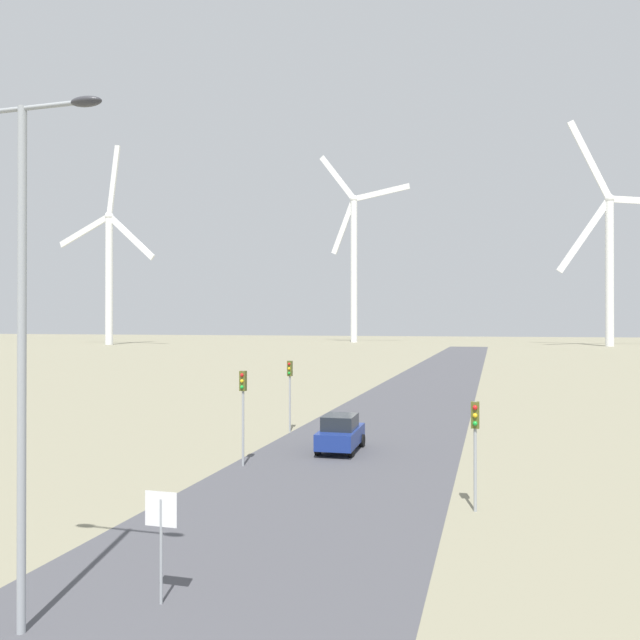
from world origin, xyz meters
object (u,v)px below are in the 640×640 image
Objects in this scene: stop_sign_near at (161,525)px; traffic_light_post_mid_left at (290,380)px; wind_turbine_center at (610,251)px; car_approaching at (341,433)px; traffic_light_post_near_left at (243,396)px; traffic_light_post_near_right at (475,431)px; wind_turbine_left at (354,254)px; streetlamp at (22,303)px; wind_turbine_far_left at (109,262)px.

stop_sign_near is 0.61× the size of traffic_light_post_mid_left.
traffic_light_post_mid_left is at bearing -105.59° from wind_turbine_center.
traffic_light_post_mid_left reaches higher than car_approaching.
stop_sign_near is 17.66m from car_approaching.
wind_turbine_center reaches higher than traffic_light_post_near_left.
wind_turbine_center reaches higher than traffic_light_post_near_right.
traffic_light_post_near_right is 169.65m from wind_turbine_center.
wind_turbine_left reaches higher than traffic_light_post_near_right.
wind_turbine_far_left is (-100.97, 150.86, 17.69)m from streetlamp.
traffic_light_post_near_right is at bearing -49.89° from traffic_light_post_mid_left.
wind_turbine_left reaches higher than wind_turbine_far_left.
traffic_light_post_near_right is (10.26, -4.17, -0.38)m from traffic_light_post_near_left.
traffic_light_post_near_right is 0.06× the size of wind_turbine_left.
stop_sign_near is 182.50m from wind_turbine_far_left.
traffic_light_post_near_left is 167.80m from wind_turbine_center.
wind_turbine_far_left is at bearing 128.15° from traffic_light_post_near_right.
streetlamp is at bearing -84.86° from traffic_light_post_mid_left.
streetlamp is at bearing -79.54° from wind_turbine_left.
traffic_light_post_near_left is at bearing -85.25° from traffic_light_post_mid_left.
wind_turbine_left is 1.01× the size of wind_turbine_center.
wind_turbine_left is (-44.21, 180.51, 26.54)m from traffic_light_post_near_right.
wind_turbine_far_left reaches higher than car_approaching.
car_approaching is at bearing 128.63° from traffic_light_post_near_right.
car_approaching is at bearing -77.73° from wind_turbine_left.
wind_turbine_far_left is at bearing 124.70° from stop_sign_near.
traffic_light_post_mid_left is 6.55m from car_approaching.
traffic_light_post_near_left is 11.08m from traffic_light_post_near_right.
car_approaching is (4.20, -4.54, -2.16)m from traffic_light_post_mid_left.
stop_sign_near is (2.10, 1.98, -5.05)m from streetlamp.
wind_turbine_far_left is 0.93× the size of wind_turbine_left.
wind_turbine_center is at bearing 77.65° from stop_sign_near.
wind_turbine_center is (31.41, 165.05, 23.55)m from traffic_light_post_near_right.
traffic_light_post_near_left is 0.07× the size of wind_turbine_center.
traffic_light_post_near_left reaches higher than traffic_light_post_near_right.
traffic_light_post_near_left reaches higher than stop_sign_near.
car_approaching is (3.46, 4.35, -2.21)m from traffic_light_post_near_left.
traffic_light_post_near_left is 1.14× the size of traffic_light_post_near_right.
traffic_light_post_near_left is 1.03× the size of car_approaching.
traffic_light_post_mid_left is (-0.74, 8.89, -0.06)m from traffic_light_post_near_left.
wind_turbine_far_left is (-103.00, 131.24, 23.63)m from car_approaching.
wind_turbine_far_left reaches higher than streetlamp.
streetlamp is 15.78m from traffic_light_post_near_left.
wind_turbine_center reaches higher than streetlamp.
traffic_light_post_mid_left reaches higher than traffic_light_post_near_right.
traffic_light_post_near_left is (-3.54, 13.29, 1.33)m from stop_sign_near.
stop_sign_near is 13.81m from traffic_light_post_near_left.
wind_turbine_left is (-33.21, 167.45, 26.22)m from traffic_light_post_mid_left.
wind_turbine_left reaches higher than stop_sign_near.
traffic_light_post_near_left is 1.02× the size of traffic_light_post_mid_left.
stop_sign_near is 0.04× the size of wind_turbine_left.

